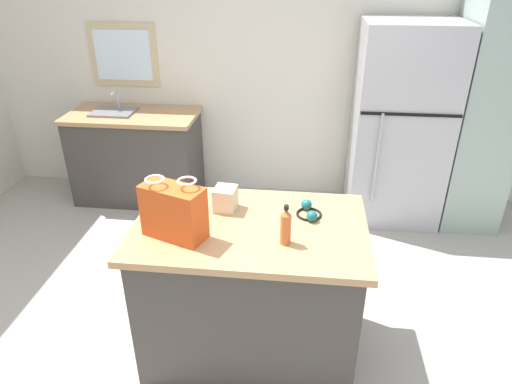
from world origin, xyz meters
The scene contains 10 objects.
ground centered at (0.00, 0.00, 0.00)m, with size 6.85×6.85×0.00m, color #ADA89E.
back_wall centered at (-0.02, 2.30, 1.30)m, with size 5.71×0.13×2.60m.
kitchen_island centered at (0.10, -0.01, 0.46)m, with size 1.31×0.85×0.92m.
refrigerator centered at (1.23, 1.87, 0.90)m, with size 0.82×0.75×1.80m.
tall_cabinet centered at (1.91, 1.87, 1.12)m, with size 0.51×0.67×2.24m.
sink_counter centered at (-1.29, 1.91, 0.46)m, with size 1.26×0.65×1.09m.
shopping_bag centered at (-0.28, -0.16, 1.07)m, with size 0.37×0.26×0.34m.
small_box centered at (-0.06, 0.15, 0.99)m, with size 0.12×0.13×0.14m, color beige.
bottle centered at (0.31, -0.17, 1.02)m, with size 0.06×0.06×0.23m.
ear_defenders centered at (0.43, 0.14, 0.94)m, with size 0.18×0.20×0.06m.
Camera 1 is at (0.38, -2.15, 2.25)m, focal length 31.76 mm.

